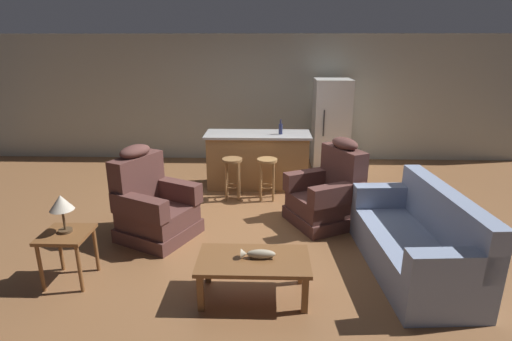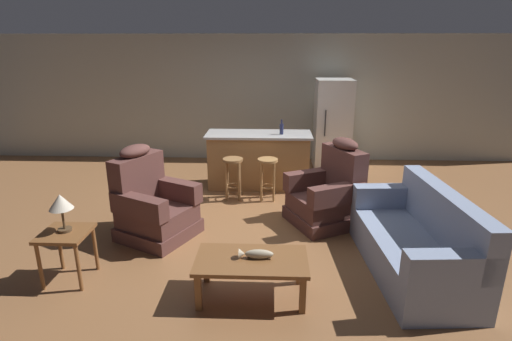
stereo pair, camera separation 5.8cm
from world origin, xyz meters
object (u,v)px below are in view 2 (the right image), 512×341
object	(u,v)px
recliner_near_lamp	(152,205)
bar_stool_left	(233,171)
kitchen_island	(259,160)
table_lamp	(61,204)
bottle_tall_green	(282,129)
recliner_near_island	(329,194)
end_table	(66,240)
coffee_table	(251,264)
bar_stool_right	(268,171)
refrigerator	(332,124)
couch	(417,243)
fish_figurine	(256,254)

from	to	relation	value
recliner_near_lamp	bar_stool_left	world-z (taller)	recliner_near_lamp
kitchen_island	bar_stool_left	distance (m)	0.74
table_lamp	bottle_tall_green	xyz separation A→B (m)	(2.30, 2.95, 0.18)
recliner_near_island	end_table	size ratio (longest dim) A/B	2.14
coffee_table	recliner_near_island	size ratio (longest dim) A/B	0.92
bar_stool_right	end_table	bearing A→B (deg)	-131.00
table_lamp	refrigerator	distance (m)	5.36
bar_stool_right	table_lamp	bearing A→B (deg)	-131.30
coffee_table	recliner_near_island	xyz separation A→B (m)	(0.98, 1.77, 0.06)
couch	bar_stool_right	bearing A→B (deg)	-55.00
kitchen_island	refrigerator	size ratio (longest dim) A/B	1.02
recliner_near_lamp	kitchen_island	bearing A→B (deg)	82.80
bar_stool_right	bottle_tall_green	xyz separation A→B (m)	(0.22, 0.58, 0.57)
couch	kitchen_island	distance (m)	3.26
recliner_near_lamp	bottle_tall_green	distance (m)	2.63
end_table	recliner_near_island	bearing A→B (deg)	27.91
fish_figurine	bar_stool_right	xyz separation A→B (m)	(0.08, 2.59, 0.01)
fish_figurine	kitchen_island	xyz separation A→B (m)	(-0.08, 3.22, 0.02)
refrigerator	fish_figurine	bearing A→B (deg)	-106.87
recliner_near_island	bottle_tall_green	distance (m)	1.67
end_table	bottle_tall_green	xyz separation A→B (m)	(2.30, 2.97, 0.58)
kitchen_island	refrigerator	bearing A→B (deg)	40.11
end_table	bottle_tall_green	bearing A→B (deg)	52.31
recliner_near_lamp	bottle_tall_green	bearing A→B (deg)	75.01
coffee_table	recliner_near_lamp	bearing A→B (deg)	136.53
recliner_near_island	coffee_table	bearing A→B (deg)	34.74
couch	recliner_near_island	bearing A→B (deg)	-60.77
bar_stool_left	coffee_table	bearing A→B (deg)	-80.58
kitchen_island	bottle_tall_green	size ratio (longest dim) A/B	7.19
coffee_table	kitchen_island	distance (m)	3.24
couch	end_table	bearing A→B (deg)	1.13
couch	recliner_near_lamp	distance (m)	3.22
couch	recliner_near_lamp	xyz separation A→B (m)	(-3.13, 0.75, 0.08)
fish_figurine	table_lamp	bearing A→B (deg)	173.64
coffee_table	refrigerator	bearing A→B (deg)	72.68
end_table	bar_stool_right	distance (m)	3.16
table_lamp	kitchen_island	bearing A→B (deg)	57.42
end_table	table_lamp	bearing A→B (deg)	106.31
bar_stool_right	refrigerator	world-z (taller)	refrigerator
end_table	bar_stool_left	size ratio (longest dim) A/B	0.82
recliner_near_lamp	refrigerator	xyz separation A→B (m)	(2.73, 3.15, 0.46)
fish_figurine	couch	distance (m)	1.82
recliner_near_island	bar_stool_left	world-z (taller)	recliner_near_island
recliner_near_lamp	bar_stool_left	size ratio (longest dim) A/B	1.76
bar_stool_right	bar_stool_left	bearing A→B (deg)	180.00
recliner_near_lamp	table_lamp	world-z (taller)	recliner_near_lamp
coffee_table	recliner_near_island	distance (m)	2.03
recliner_near_lamp	couch	bearing A→B (deg)	13.27
coffee_table	recliner_near_lamp	xyz separation A→B (m)	(-1.35, 1.28, 0.06)
couch	bar_stool_right	size ratio (longest dim) A/B	2.87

